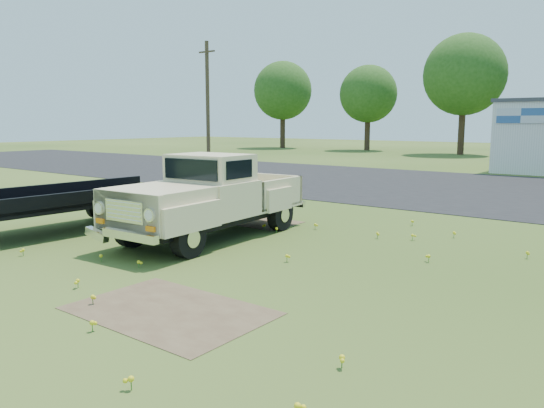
{
  "coord_description": "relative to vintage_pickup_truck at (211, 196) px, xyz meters",
  "views": [
    {
      "loc": [
        7.44,
        -8.18,
        2.84
      ],
      "look_at": [
        0.4,
        1.0,
        1.06
      ],
      "focal_mm": 35.0,
      "sensor_mm": 36.0,
      "label": 1
    }
  ],
  "objects": [
    {
      "name": "asphalt_lot",
      "position": [
        1.6,
        13.87,
        -1.05
      ],
      "size": [
        90.0,
        14.0,
        0.02
      ],
      "primitive_type": "cube",
      "color": "black",
      "rests_on": "ground"
    },
    {
      "name": "dirt_patch_b",
      "position": [
        -0.4,
        2.37,
        -1.05
      ],
      "size": [
        2.2,
        1.6,
        0.01
      ],
      "primitive_type": "cube",
      "color": "brown",
      "rests_on": "ground"
    },
    {
      "name": "vintage_pickup_truck",
      "position": [
        0.0,
        0.0,
        0.0
      ],
      "size": [
        2.55,
        5.87,
        2.09
      ],
      "primitive_type": null,
      "rotation": [
        0.0,
        0.0,
        0.05
      ],
      "color": "beige",
      "rests_on": "ground"
    },
    {
      "name": "treeline_a",
      "position": [
        -26.4,
        38.87,
        5.26
      ],
      "size": [
        6.4,
        6.4,
        9.52
      ],
      "color": "#39271A",
      "rests_on": "ground"
    },
    {
      "name": "treeline_c",
      "position": [
        -6.4,
        38.37,
        5.89
      ],
      "size": [
        7.04,
        7.04,
        10.47
      ],
      "color": "#39271A",
      "rests_on": "ground"
    },
    {
      "name": "treeline_b",
      "position": [
        -16.4,
        39.87,
        4.62
      ],
      "size": [
        5.76,
        5.76,
        8.57
      ],
      "color": "#39271A",
      "rests_on": "ground"
    },
    {
      "name": "utility_pole_west",
      "position": [
        -20.4,
        20.87,
        3.56
      ],
      "size": [
        1.6,
        0.3,
        9.0
      ],
      "color": "#3E2F1D",
      "rests_on": "ground"
    },
    {
      "name": "dirt_patch_a",
      "position": [
        3.1,
        -4.13,
        -1.05
      ],
      "size": [
        3.0,
        2.0,
        0.01
      ],
      "primitive_type": "cube",
      "color": "brown",
      "rests_on": "ground"
    },
    {
      "name": "flatbed_trailer",
      "position": [
        -3.74,
        -1.55,
        -0.15
      ],
      "size": [
        2.57,
        6.7,
        1.8
      ],
      "primitive_type": null,
      "rotation": [
        0.0,
        0.0,
        -0.06
      ],
      "color": "black",
      "rests_on": "ground"
    },
    {
      "name": "ground",
      "position": [
        1.6,
        -1.13,
        -1.05
      ],
      "size": [
        140.0,
        140.0,
        0.0
      ],
      "primitive_type": "plane",
      "color": "#314917",
      "rests_on": "ground"
    }
  ]
}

